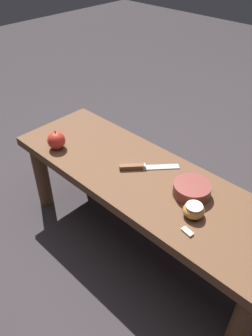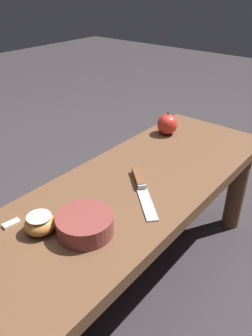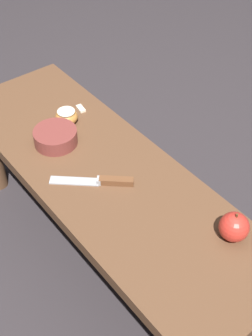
% 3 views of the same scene
% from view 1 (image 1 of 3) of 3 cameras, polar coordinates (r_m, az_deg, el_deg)
% --- Properties ---
extents(ground_plane, '(8.00, 8.00, 0.00)m').
position_cam_1_polar(ground_plane, '(1.63, 2.61, -12.90)').
color(ground_plane, '#2D282B').
extents(wooden_bench, '(1.25, 0.41, 0.42)m').
position_cam_1_polar(wooden_bench, '(1.38, 3.00, -3.90)').
color(wooden_bench, brown).
rests_on(wooden_bench, ground_plane).
extents(knife, '(0.19, 0.20, 0.02)m').
position_cam_1_polar(knife, '(1.36, 2.53, 0.21)').
color(knife, '#9EA0A5').
rests_on(knife, wooden_bench).
extents(apple_whole, '(0.08, 0.08, 0.09)m').
position_cam_1_polar(apple_whole, '(1.49, -12.03, 4.71)').
color(apple_whole, red).
rests_on(apple_whole, wooden_bench).
extents(apple_cut, '(0.08, 0.08, 0.05)m').
position_cam_1_polar(apple_cut, '(1.17, 11.70, -7.24)').
color(apple_cut, '#B27233').
rests_on(apple_cut, wooden_bench).
extents(apple_slice_near_knife, '(0.04, 0.03, 0.01)m').
position_cam_1_polar(apple_slice_near_knife, '(1.13, 10.64, -10.85)').
color(apple_slice_near_knife, beige).
rests_on(apple_slice_near_knife, wooden_bench).
extents(bowl, '(0.14, 0.14, 0.05)m').
position_cam_1_polar(bowl, '(1.25, 11.38, -3.68)').
color(bowl, brown).
rests_on(bowl, wooden_bench).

